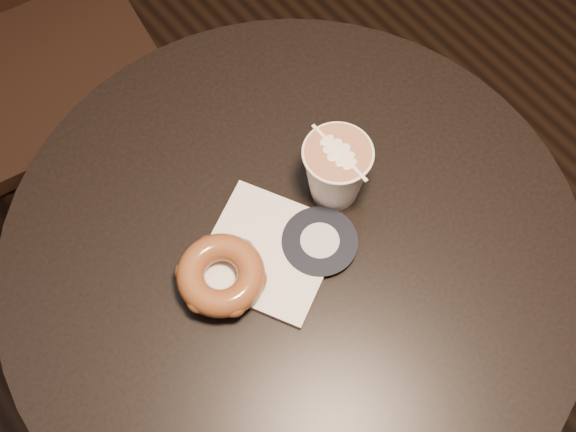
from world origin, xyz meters
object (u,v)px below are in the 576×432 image
(cafe_table, at_px, (293,310))
(doughnut, at_px, (221,275))
(pastry_bag, at_px, (269,252))
(latte_cup, at_px, (336,172))

(cafe_table, relative_size, doughnut, 7.41)
(pastry_bag, relative_size, latte_cup, 1.56)
(doughnut, bearing_deg, pastry_bag, -4.19)
(cafe_table, xyz_separation_m, doughnut, (-0.09, 0.02, 0.22))
(pastry_bag, xyz_separation_m, doughnut, (-0.06, 0.00, 0.02))
(cafe_table, distance_m, doughnut, 0.24)
(pastry_bag, height_order, latte_cup, latte_cup)
(doughnut, xyz_separation_m, latte_cup, (0.18, 0.01, 0.02))
(doughnut, bearing_deg, cafe_table, -15.36)
(cafe_table, bearing_deg, doughnut, 164.64)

